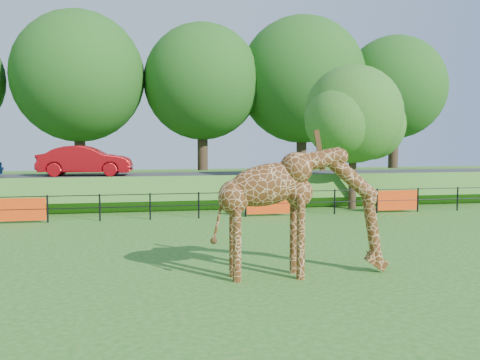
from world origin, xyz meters
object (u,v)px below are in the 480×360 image
Objects in this scene: car_red at (86,161)px; visitor at (286,194)px; giraffe at (303,212)px; tree_east at (355,118)px.

car_red reaches higher than visitor.
visitor is at bearing -110.73° from car_red.
giraffe is at bearing 87.58° from visitor.
tree_east is at bearing -169.22° from visitor.
car_red is at bearing 159.19° from tree_east.
car_red is at bearing 111.88° from giraffe.
visitor is 0.23× the size of tree_east.
visitor is at bearing 178.74° from tree_east.
car_red is 13.68m from tree_east.
tree_east is (6.29, 11.49, 2.72)m from giraffe.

